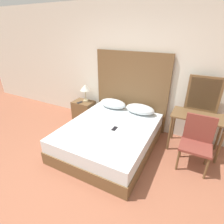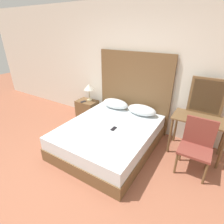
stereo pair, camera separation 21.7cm
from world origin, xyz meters
The scene contains 13 objects.
ground_plane centered at (0.00, 0.00, 0.00)m, with size 16.00×16.00×0.00m, color #9E5B42.
wall_back centered at (0.00, 2.33, 1.35)m, with size 10.00×0.06×2.70m.
bed centered at (0.02, 1.25, 0.24)m, with size 1.61×1.97×0.48m.
headboard centered at (0.02, 2.26, 0.86)m, with size 1.69×0.05×1.73m.
pillow_left centered at (-0.31, 2.02, 0.58)m, with size 0.62×0.33×0.21m.
pillow_right centered at (0.35, 2.02, 0.58)m, with size 0.62×0.33×0.21m.
phone_on_bed centered at (0.15, 1.20, 0.48)m, with size 0.08×0.15×0.01m.
nightstand centered at (-1.14, 2.00, 0.24)m, with size 0.52×0.37×0.48m.
table_lamp centered at (-1.10, 2.07, 0.82)m, with size 0.25×0.25×0.42m.
phone_on_nightstand centered at (-1.18, 1.90, 0.49)m, with size 0.11×0.16×0.01m.
vanity_desk centered at (1.48, 1.92, 0.61)m, with size 0.91×0.51×0.75m.
vanity_mirror centered at (1.48, 2.15, 1.08)m, with size 0.57×0.03×0.66m.
chair centered at (1.53, 1.48, 0.51)m, with size 0.48×0.42×0.91m.
Camera 1 is at (1.40, -1.27, 2.16)m, focal length 28.00 mm.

